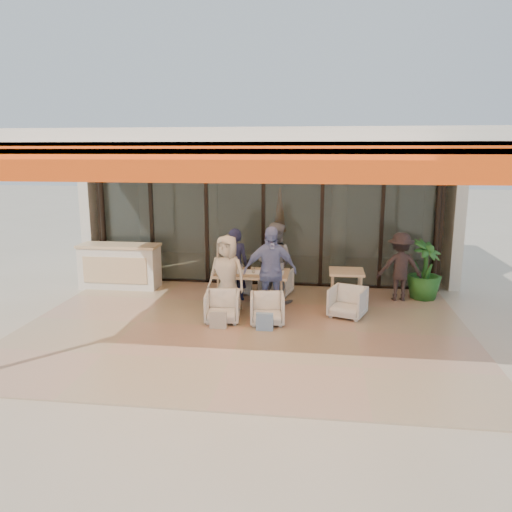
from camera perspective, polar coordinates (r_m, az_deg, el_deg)
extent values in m
plane|color=#C6B293|center=(9.13, -1.37, -8.23)|extent=(70.00, 70.00, 0.00)
cube|color=tan|center=(9.13, -1.37, -8.20)|extent=(8.00, 6.00, 0.01)
cube|color=silver|center=(8.57, -1.48, 12.96)|extent=(8.00, 6.00, 0.20)
cube|color=#F9480D|center=(5.68, -6.12, 10.59)|extent=(8.00, 0.12, 0.45)
cube|color=orange|center=(6.35, -4.67, 11.84)|extent=(8.00, 1.50, 0.06)
cylinder|color=black|center=(12.58, -17.12, 4.35)|extent=(0.12, 0.12, 3.20)
cylinder|color=black|center=(11.73, 20.00, 3.64)|extent=(0.12, 0.12, 3.20)
cube|color=#9EADA3|center=(11.64, 0.85, 4.30)|extent=(8.00, 0.03, 3.20)
cube|color=black|center=(11.95, 0.83, -3.13)|extent=(8.00, 0.10, 0.08)
cube|color=black|center=(11.54, 0.87, 12.00)|extent=(8.00, 0.10, 0.08)
cube|color=black|center=(12.73, -17.39, 4.42)|extent=(0.08, 0.10, 3.20)
cube|color=black|center=(12.25, -11.84, 4.43)|extent=(0.08, 0.10, 3.20)
cube|color=black|center=(11.87, -5.65, 4.40)|extent=(0.08, 0.10, 3.20)
cube|color=black|center=(11.64, 0.85, 4.30)|extent=(0.08, 0.10, 3.20)
cube|color=black|center=(11.57, 7.52, 4.15)|extent=(0.08, 0.10, 3.20)
cube|color=black|center=(11.65, 14.19, 3.95)|extent=(0.08, 0.10, 3.20)
cube|color=black|center=(11.87, 20.44, 3.70)|extent=(0.08, 0.10, 3.20)
cube|color=silver|center=(15.09, 2.39, 6.43)|extent=(9.00, 0.25, 3.40)
cube|color=silver|center=(14.47, -15.98, 5.74)|extent=(0.25, 3.50, 3.40)
cube|color=silver|center=(13.65, 20.51, 5.10)|extent=(0.25, 3.50, 3.40)
cube|color=silver|center=(13.28, 1.76, 13.03)|extent=(9.00, 3.50, 0.25)
cube|color=#E2C589|center=(13.65, 1.67, -1.35)|extent=(8.00, 3.50, 0.02)
cylinder|color=silver|center=(13.49, -5.15, 4.88)|extent=(0.40, 0.40, 3.00)
cylinder|color=silver|center=(13.18, 9.48, 4.60)|extent=(0.40, 0.40, 3.00)
cylinder|color=black|center=(12.91, -3.90, 11.26)|extent=(0.03, 0.03, 0.70)
cube|color=black|center=(12.93, -3.88, 9.27)|extent=(0.30, 0.30, 0.40)
sphere|color=#FFBF72|center=(12.93, -3.88, 9.27)|extent=(0.18, 0.18, 0.18)
cylinder|color=black|center=(12.70, 12.07, 11.02)|extent=(0.03, 0.03, 0.70)
cube|color=black|center=(12.72, 11.98, 8.99)|extent=(0.30, 0.30, 0.40)
sphere|color=#FFBF72|center=(12.72, 11.98, 8.99)|extent=(0.18, 0.18, 0.18)
cylinder|color=black|center=(12.88, 2.67, -1.98)|extent=(0.40, 0.40, 0.05)
cylinder|color=black|center=(12.68, 2.71, 2.41)|extent=(0.04, 0.04, 2.10)
cone|color=orange|center=(12.59, 2.74, 5.33)|extent=(0.32, 0.32, 1.10)
cube|color=silver|center=(12.00, -15.28, -1.23)|extent=(1.80, 0.60, 1.00)
cube|color=#E2C589|center=(11.90, -15.42, 1.16)|extent=(1.85, 0.65, 0.06)
cube|color=#E2C589|center=(11.72, -15.86, -1.57)|extent=(1.50, 0.02, 0.60)
cube|color=#E2C589|center=(10.08, -0.50, -1.99)|extent=(1.50, 0.90, 0.05)
cube|color=white|center=(10.07, -0.50, -1.86)|extent=(1.30, 0.35, 0.01)
cylinder|color=#E2C589|center=(9.97, -4.29, -4.38)|extent=(0.06, 0.06, 0.70)
cylinder|color=#E2C589|center=(9.80, 2.84, -4.65)|extent=(0.06, 0.06, 0.70)
cylinder|color=#E2C589|center=(10.58, -3.59, -3.42)|extent=(0.06, 0.06, 0.70)
cylinder|color=#E2C589|center=(10.42, 3.13, -3.65)|extent=(0.06, 0.06, 0.70)
cylinder|color=white|center=(9.99, -3.18, -1.64)|extent=(0.06, 0.06, 0.11)
cylinder|color=white|center=(10.29, -1.73, -1.22)|extent=(0.06, 0.06, 0.11)
cylinder|color=white|center=(9.96, -0.30, -1.67)|extent=(0.06, 0.06, 0.11)
cylinder|color=white|center=(10.20, 1.31, -1.34)|extent=(0.06, 0.06, 0.11)
cylinder|color=#9A4716|center=(10.29, -3.43, -1.10)|extent=(0.07, 0.07, 0.16)
cylinder|color=black|center=(10.34, -0.84, -1.01)|extent=(0.09, 0.09, 0.17)
cylinder|color=black|center=(10.32, -0.84, -0.50)|extent=(0.10, 0.10, 0.01)
cylinder|color=white|center=(9.85, -3.34, -2.13)|extent=(0.22, 0.22, 0.01)
cylinder|color=white|center=(9.73, 1.88, -2.30)|extent=(0.22, 0.22, 0.01)
cylinder|color=white|center=(10.45, -2.71, -1.31)|extent=(0.22, 0.22, 0.01)
cylinder|color=white|center=(10.33, 2.22, -1.46)|extent=(0.22, 0.22, 0.01)
imported|color=white|center=(11.15, -1.97, -2.86)|extent=(0.66, 0.63, 0.60)
imported|color=white|center=(11.04, 2.34, -2.84)|extent=(0.76, 0.73, 0.66)
imported|color=white|center=(9.35, -3.87, -5.66)|extent=(0.69, 0.66, 0.65)
imported|color=white|center=(9.23, 1.28, -5.91)|extent=(0.68, 0.65, 0.63)
imported|color=#191C38|center=(10.56, -2.43, -1.00)|extent=(0.60, 0.42, 1.57)
imported|color=slate|center=(10.44, 2.12, -0.77)|extent=(1.00, 0.89, 1.70)
imported|color=beige|center=(9.70, -3.33, -2.19)|extent=(0.87, 0.67, 1.57)
imported|color=#6D7EB6|center=(9.56, 1.62, -1.79)|extent=(1.11, 0.68, 1.76)
cube|color=silver|center=(9.03, -4.35, -7.35)|extent=(0.30, 0.10, 0.34)
cube|color=#99BFD8|center=(8.90, 1.00, -7.60)|extent=(0.30, 0.10, 0.34)
cube|color=#E2C589|center=(10.38, 10.31, -1.78)|extent=(0.70, 0.70, 0.05)
cylinder|color=#E2C589|center=(10.19, 8.73, -4.13)|extent=(0.05, 0.05, 0.70)
cylinder|color=#E2C589|center=(10.22, 11.88, -4.20)|extent=(0.05, 0.05, 0.70)
cylinder|color=#E2C589|center=(10.73, 8.67, -3.31)|extent=(0.05, 0.05, 0.70)
cylinder|color=#E2C589|center=(10.76, 11.66, -3.38)|extent=(0.05, 0.05, 0.70)
imported|color=white|center=(9.76, 10.43, -5.05)|extent=(0.80, 0.78, 0.66)
imported|color=black|center=(10.96, 16.12, -1.24)|extent=(0.99, 0.61, 1.48)
imported|color=#1E5919|center=(11.25, 18.73, -1.55)|extent=(1.02, 1.02, 1.29)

